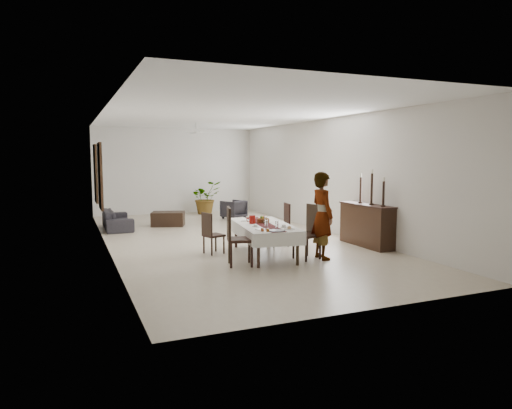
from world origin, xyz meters
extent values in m
cube|color=beige|center=(0.00, 0.00, 0.00)|extent=(6.00, 12.00, 0.00)
cube|color=white|center=(0.00, 0.00, 3.20)|extent=(6.00, 12.00, 0.02)
cube|color=silver|center=(0.00, 6.00, 1.60)|extent=(6.00, 0.02, 3.20)
cube|color=silver|center=(0.00, -6.00, 1.60)|extent=(6.00, 0.02, 3.20)
cube|color=silver|center=(-3.00, 0.00, 1.60)|extent=(0.02, 12.00, 3.20)
cube|color=silver|center=(3.00, 0.00, 1.60)|extent=(0.02, 12.00, 3.20)
cube|color=black|center=(0.07, -2.19, 0.66)|extent=(1.20, 2.27, 0.05)
cylinder|color=black|center=(-0.47, -3.15, 0.32)|extent=(0.07, 0.07, 0.63)
cylinder|color=black|center=(0.32, -3.27, 0.32)|extent=(0.07, 0.07, 0.63)
cylinder|color=black|center=(-0.18, -1.11, 0.32)|extent=(0.07, 0.07, 0.63)
cylinder|color=black|center=(0.61, -1.22, 0.32)|extent=(0.07, 0.07, 0.63)
cube|color=white|center=(0.07, -2.19, 0.68)|extent=(1.38, 2.46, 0.01)
cube|color=white|center=(-0.46, -2.12, 0.55)|extent=(0.33, 2.31, 0.27)
cube|color=white|center=(0.59, -2.26, 0.55)|extent=(0.33, 2.31, 0.27)
cube|color=white|center=(-0.09, -3.34, 0.55)|extent=(1.06, 0.16, 0.27)
cube|color=white|center=(0.23, -1.04, 0.55)|extent=(1.06, 0.16, 0.27)
cube|color=#531719|center=(0.07, -2.19, 0.69)|extent=(0.63, 2.28, 0.00)
cylinder|color=#99100B|center=(-0.14, -2.02, 0.78)|extent=(0.15, 0.15, 0.18)
torus|color=maroon|center=(-0.21, -2.01, 0.78)|extent=(0.11, 0.03, 0.11)
cylinder|color=white|center=(0.09, -2.79, 0.76)|extent=(0.06, 0.06, 0.15)
cylinder|color=silver|center=(-0.09, -2.67, 0.76)|extent=(0.06, 0.06, 0.15)
cylinder|color=white|center=(0.12, -2.15, 0.76)|extent=(0.06, 0.06, 0.15)
cylinder|color=silver|center=(0.26, -2.76, 0.72)|extent=(0.08, 0.08, 0.05)
cylinder|color=silver|center=(0.26, -2.76, 0.69)|extent=(0.14, 0.14, 0.01)
cylinder|color=white|center=(-0.24, -2.47, 0.72)|extent=(0.08, 0.08, 0.05)
cylinder|color=white|center=(-0.24, -2.47, 0.69)|extent=(0.14, 0.14, 0.01)
cylinder|color=silver|center=(0.25, -3.04, 0.69)|extent=(0.22, 0.22, 0.01)
sphere|color=tan|center=(0.25, -3.04, 0.72)|extent=(0.08, 0.08, 0.08)
cylinder|color=white|center=(-0.29, -2.82, 0.69)|extent=(0.22, 0.22, 0.01)
cylinder|color=silver|center=(-0.15, -1.66, 0.69)|extent=(0.22, 0.22, 0.01)
cylinder|color=#3C3C41|center=(-0.06, -3.13, 0.70)|extent=(0.33, 0.33, 0.02)
cylinder|color=brown|center=(-0.26, -3.13, 0.72)|extent=(0.06, 0.06, 0.07)
cylinder|color=maroon|center=(-0.35, -3.06, 0.72)|extent=(0.06, 0.06, 0.07)
cylinder|color=brown|center=(0.14, -1.97, 0.73)|extent=(0.27, 0.27, 0.09)
sphere|color=maroon|center=(0.17, -1.96, 0.80)|extent=(0.08, 0.08, 0.08)
sphere|color=#4A7021|center=(0.11, -1.94, 0.80)|extent=(0.07, 0.07, 0.07)
sphere|color=gold|center=(0.14, -2.02, 0.80)|extent=(0.08, 0.08, 0.08)
cube|color=black|center=(0.77, -2.83, 0.50)|extent=(0.58, 0.58, 0.05)
cylinder|color=black|center=(1.00, -2.98, 0.24)|extent=(0.06, 0.06, 0.47)
cylinder|color=black|center=(0.91, -2.59, 0.24)|extent=(0.06, 0.06, 0.47)
cylinder|color=black|center=(0.62, -3.07, 0.24)|extent=(0.06, 0.06, 0.47)
cylinder|color=black|center=(0.53, -2.69, 0.24)|extent=(0.06, 0.06, 0.47)
cube|color=black|center=(0.98, -2.78, 0.83)|extent=(0.16, 0.48, 0.61)
cube|color=black|center=(0.84, -1.32, 0.45)|extent=(0.50, 0.50, 0.05)
cylinder|color=black|center=(0.99, -1.53, 0.21)|extent=(0.05, 0.05, 0.43)
cylinder|color=black|center=(1.05, -1.18, 0.21)|extent=(0.05, 0.05, 0.43)
cylinder|color=black|center=(0.64, -1.47, 0.21)|extent=(0.05, 0.05, 0.43)
cylinder|color=black|center=(0.70, -1.12, 0.21)|extent=(0.05, 0.05, 0.43)
cube|color=black|center=(1.04, -1.36, 0.75)|extent=(0.11, 0.43, 0.55)
cube|color=black|center=(-0.72, -2.84, 0.51)|extent=(0.60, 0.60, 0.06)
cylinder|color=black|center=(-0.87, -2.59, 0.24)|extent=(0.06, 0.06, 0.49)
cylinder|color=black|center=(-0.97, -2.98, 0.24)|extent=(0.06, 0.06, 0.49)
cylinder|color=black|center=(-0.48, -2.69, 0.24)|extent=(0.06, 0.06, 0.49)
cylinder|color=black|center=(-0.58, -3.08, 0.24)|extent=(0.06, 0.06, 0.49)
cube|color=black|center=(-0.94, -2.78, 0.85)|extent=(0.17, 0.49, 0.62)
cube|color=black|center=(-0.87, -1.57, 0.41)|extent=(0.48, 0.48, 0.04)
cylinder|color=black|center=(-1.07, -1.47, 0.19)|extent=(0.05, 0.05, 0.38)
cylinder|color=black|center=(-0.98, -1.77, 0.19)|extent=(0.05, 0.05, 0.38)
cylinder|color=black|center=(-0.77, -1.38, 0.19)|extent=(0.05, 0.05, 0.38)
cylinder|color=black|center=(-0.68, -1.68, 0.19)|extent=(0.05, 0.05, 0.38)
cube|color=black|center=(-1.04, -1.62, 0.67)|extent=(0.14, 0.38, 0.50)
imported|color=#919299|center=(1.07, -2.94, 0.91)|extent=(0.46, 0.68, 1.82)
cube|color=black|center=(2.78, -2.13, 0.49)|extent=(0.43, 1.63, 0.98)
cube|color=black|center=(2.78, -2.13, 0.99)|extent=(0.48, 1.69, 0.03)
cylinder|color=black|center=(2.78, -2.73, 1.02)|extent=(0.11, 0.11, 0.03)
cylinder|color=black|center=(2.78, -2.73, 1.31)|extent=(0.05, 0.05, 0.54)
cylinder|color=silver|center=(2.78, -2.73, 1.63)|extent=(0.04, 0.04, 0.09)
cylinder|color=black|center=(2.78, -2.30, 1.02)|extent=(0.11, 0.11, 0.03)
cylinder|color=black|center=(2.78, -2.30, 1.39)|extent=(0.05, 0.05, 0.70)
cylinder|color=white|center=(2.78, -2.30, 1.79)|extent=(0.04, 0.04, 0.09)
cylinder|color=black|center=(2.78, -1.86, 1.02)|extent=(0.11, 0.11, 0.03)
cylinder|color=black|center=(2.78, -1.86, 1.34)|extent=(0.05, 0.05, 0.60)
cylinder|color=beige|center=(2.78, -1.86, 1.68)|extent=(0.04, 0.04, 0.09)
imported|color=#2B292E|center=(-2.47, 2.86, 0.28)|extent=(0.77, 1.93, 0.56)
imported|color=#2A272C|center=(1.47, 3.65, 0.32)|extent=(0.94, 0.95, 0.64)
cube|color=black|center=(-0.96, 2.87, 0.22)|extent=(1.14, 0.94, 0.43)
imported|color=#235220|center=(0.96, 5.33, 0.61)|extent=(1.29, 1.18, 1.23)
cube|color=black|center=(-2.96, 2.20, 1.60)|extent=(0.06, 1.05, 1.85)
cube|color=silver|center=(-2.92, 2.20, 1.60)|extent=(0.01, 0.90, 1.70)
cube|color=black|center=(-2.96, 4.30, 1.60)|extent=(0.06, 1.05, 1.85)
cube|color=white|center=(-2.92, 4.30, 1.60)|extent=(0.01, 0.90, 1.70)
cylinder|color=silver|center=(0.00, 3.00, 3.10)|extent=(0.04, 0.04, 0.20)
cylinder|color=white|center=(0.00, 3.00, 2.90)|extent=(0.16, 0.16, 0.08)
cube|color=silver|center=(0.00, 3.35, 2.90)|extent=(0.10, 0.55, 0.01)
cube|color=white|center=(0.00, 2.65, 2.90)|extent=(0.10, 0.55, 0.01)
cube|color=white|center=(0.35, 3.00, 2.90)|extent=(0.55, 0.10, 0.01)
cube|color=silver|center=(-0.35, 3.00, 2.90)|extent=(0.55, 0.10, 0.01)
camera|label=1|loc=(-3.83, -11.10, 2.14)|focal=32.00mm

